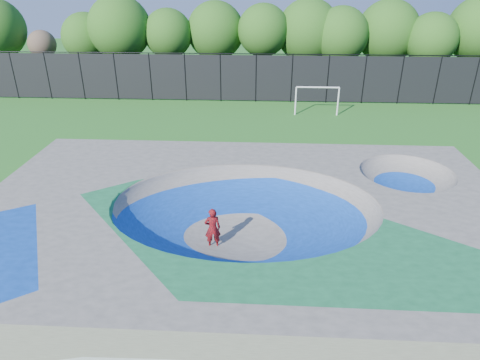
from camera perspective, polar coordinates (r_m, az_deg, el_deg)
name	(u,v)px	position (r m, az deg, el deg)	size (l,w,h in m)	color
ground	(245,235)	(18.13, 0.65, -7.28)	(120.00, 120.00, 0.00)	#20631B
skate_deck	(245,219)	(17.74, 0.67, -5.25)	(22.00, 14.00, 1.50)	gray
skater	(213,228)	(16.93, -3.68, -6.45)	(0.64, 0.42, 1.75)	red
skateboard	(213,246)	(17.39, -3.60, -8.83)	(0.78, 0.22, 0.05)	black
soccer_goal	(317,95)	(33.86, 10.27, 11.04)	(3.36, 0.12, 2.22)	white
fence	(256,77)	(37.03, 2.15, 13.54)	(48.09, 0.09, 4.04)	black
treeline	(279,32)	(41.30, 5.16, 19.04)	(54.65, 7.38, 8.41)	#4A3A25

